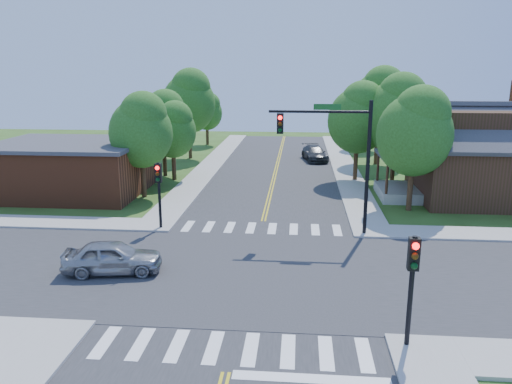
# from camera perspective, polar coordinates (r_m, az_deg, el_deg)

# --- Properties ---
(ground) EXTENTS (100.00, 100.00, 0.00)m
(ground) POSITION_cam_1_polar(r_m,az_deg,el_deg) (22.28, -0.60, -9.21)
(ground) COLOR #314A17
(ground) RESTS_ON ground
(road_ns) EXTENTS (10.00, 90.00, 0.04)m
(road_ns) POSITION_cam_1_polar(r_m,az_deg,el_deg) (22.27, -0.60, -9.16)
(road_ns) COLOR #2D2D30
(road_ns) RESTS_ON ground
(road_ew) EXTENTS (90.00, 10.00, 0.04)m
(road_ew) POSITION_cam_1_polar(r_m,az_deg,el_deg) (22.27, -0.60, -9.15)
(road_ew) COLOR #2D2D30
(road_ew) RESTS_ON ground
(intersection_patch) EXTENTS (10.20, 10.20, 0.06)m
(intersection_patch) POSITION_cam_1_polar(r_m,az_deg,el_deg) (22.28, -0.60, -9.21)
(intersection_patch) COLOR #2D2D30
(intersection_patch) RESTS_ON ground
(sidewalk_ne) EXTENTS (40.00, 40.00, 0.14)m
(sidewalk_ne) POSITION_cam_1_polar(r_m,az_deg,el_deg) (39.70, 25.21, -0.03)
(sidewalk_ne) COLOR #9E9B93
(sidewalk_ne) RESTS_ON ground
(sidewalk_nw) EXTENTS (40.00, 40.00, 0.14)m
(sidewalk_nw) POSITION_cam_1_polar(r_m,az_deg,el_deg) (41.28, -20.71, 0.90)
(sidewalk_nw) COLOR #9E9B93
(sidewalk_nw) RESTS_ON ground
(crosswalk_north) EXTENTS (8.85, 2.00, 0.01)m
(crosswalk_north) POSITION_cam_1_polar(r_m,az_deg,el_deg) (28.05, 0.64, -4.15)
(crosswalk_north) COLOR white
(crosswalk_north) RESTS_ON ground
(crosswalk_south) EXTENTS (8.85, 2.00, 0.01)m
(crosswalk_south) POSITION_cam_1_polar(r_m,az_deg,el_deg) (16.78, -2.77, -17.40)
(crosswalk_south) COLOR white
(crosswalk_south) RESTS_ON ground
(centerline) EXTENTS (0.30, 90.00, 0.01)m
(centerline) POSITION_cam_1_polar(r_m,az_deg,el_deg) (22.26, -0.60, -9.10)
(centerline) COLOR gold
(centerline) RESTS_ON ground
(stop_bar) EXTENTS (4.60, 0.45, 0.09)m
(stop_bar) POSITION_cam_1_polar(r_m,az_deg,el_deg) (15.51, 6.30, -20.57)
(stop_bar) COLOR white
(stop_bar) RESTS_ON ground
(signal_mast_ne) EXTENTS (5.30, 0.42, 7.20)m
(signal_mast_ne) POSITION_cam_1_polar(r_m,az_deg,el_deg) (26.33, 9.12, 5.24)
(signal_mast_ne) COLOR black
(signal_mast_ne) RESTS_ON ground
(signal_pole_se) EXTENTS (0.34, 0.42, 3.80)m
(signal_pole_se) POSITION_cam_1_polar(r_m,az_deg,el_deg) (16.37, 17.46, -8.64)
(signal_pole_se) COLOR black
(signal_pole_se) RESTS_ON ground
(signal_pole_nw) EXTENTS (0.34, 0.42, 3.80)m
(signal_pole_nw) POSITION_cam_1_polar(r_m,az_deg,el_deg) (27.74, -11.06, 0.99)
(signal_pole_nw) COLOR black
(signal_pole_nw) RESTS_ON ground
(house_ne) EXTENTS (13.05, 8.80, 7.11)m
(house_ne) POSITION_cam_1_polar(r_m,az_deg,el_deg) (37.40, 25.52, 4.25)
(house_ne) COLOR #312211
(house_ne) RESTS_ON ground
(building_nw) EXTENTS (10.40, 8.40, 3.73)m
(building_nw) POSITION_cam_1_polar(r_m,az_deg,el_deg) (37.93, -20.42, 2.64)
(building_nw) COLOR brown
(building_nw) RESTS_ON ground
(tree_e_a) EXTENTS (4.62, 4.39, 7.85)m
(tree_e_a) POSITION_cam_1_polar(r_m,az_deg,el_deg) (32.13, 17.84, 6.83)
(tree_e_a) COLOR #382314
(tree_e_a) RESTS_ON ground
(tree_e_b) EXTENTS (5.03, 4.78, 8.55)m
(tree_e_b) POSITION_cam_1_polar(r_m,az_deg,el_deg) (39.40, 15.89, 8.84)
(tree_e_b) COLOR #382314
(tree_e_b) RESTS_ON ground
(tree_e_c) EXTENTS (5.33, 5.06, 9.06)m
(tree_e_c) POSITION_cam_1_polar(r_m,az_deg,el_deg) (47.46, 14.00, 10.16)
(tree_e_c) COLOR #382314
(tree_e_c) RESTS_ON ground
(tree_e_d) EXTENTS (3.92, 3.73, 6.67)m
(tree_e_d) POSITION_cam_1_polar(r_m,az_deg,el_deg) (56.09, 12.42, 9.17)
(tree_e_d) COLOR #382314
(tree_e_d) RESTS_ON ground
(tree_w_a) EXTENTS (4.31, 4.10, 7.33)m
(tree_w_a) POSITION_cam_1_polar(r_m,az_deg,el_deg) (34.90, -12.95, 7.10)
(tree_w_a) COLOR #382314
(tree_w_a) RESTS_ON ground
(tree_w_b) EXTENTS (4.22, 4.01, 7.17)m
(tree_w_b) POSITION_cam_1_polar(r_m,az_deg,el_deg) (41.72, -10.52, 8.15)
(tree_w_b) COLOR #382314
(tree_w_b) RESTS_ON ground
(tree_w_c) EXTENTS (5.20, 4.94, 8.84)m
(tree_w_c) POSITION_cam_1_polar(r_m,az_deg,el_deg) (49.66, -7.63, 10.43)
(tree_w_c) COLOR #382314
(tree_w_c) RESTS_ON ground
(tree_w_d) EXTENTS (3.58, 3.40, 6.09)m
(tree_w_d) POSITION_cam_1_polar(r_m,az_deg,el_deg) (58.62, -5.58, 9.24)
(tree_w_d) COLOR #382314
(tree_w_d) RESTS_ON ground
(tree_house) EXTENTS (4.64, 4.41, 7.89)m
(tree_house) POSITION_cam_1_polar(r_m,az_deg,el_deg) (39.76, 11.70, 8.51)
(tree_house) COLOR #382314
(tree_house) RESTS_ON ground
(tree_bldg) EXTENTS (3.74, 3.55, 6.36)m
(tree_bldg) POSITION_cam_1_polar(r_m,az_deg,el_deg) (40.10, -9.44, 7.20)
(tree_bldg) COLOR #382314
(tree_bldg) RESTS_ON ground
(car_silver) EXTENTS (2.98, 4.75, 1.44)m
(car_silver) POSITION_cam_1_polar(r_m,az_deg,el_deg) (22.84, -16.07, -7.24)
(car_silver) COLOR #9D9FA3
(car_silver) RESTS_ON ground
(car_dgrey) EXTENTS (3.69, 5.49, 1.39)m
(car_dgrey) POSITION_cam_1_polar(r_m,az_deg,el_deg) (48.80, 6.71, 4.37)
(car_dgrey) COLOR #292B2D
(car_dgrey) RESTS_ON ground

